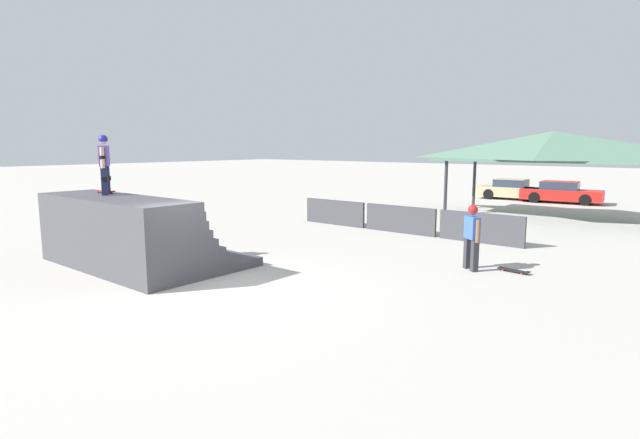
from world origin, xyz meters
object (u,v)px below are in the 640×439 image
Objects in this scene: parked_car_red at (561,193)px; parked_car_tan at (512,190)px; skater_on_deck at (104,161)px; skateboard_on_ground at (515,270)px; bystander_walking at (472,232)px; skateboard_on_deck at (105,191)px.

parked_car_tan is at bearing 170.22° from parked_car_red.
skater_on_deck is 0.40× the size of parked_car_tan.
skateboard_on_ground is at bearing -75.34° from parked_car_tan.
parked_car_red is (-3.44, 18.30, 0.54)m from skateboard_on_ground.
parked_car_red is (2.89, -0.16, 0.00)m from parked_car_tan.
skater_on_deck is at bearing -101.26° from parked_car_tan.
parked_car_red is at bearing -45.30° from bystander_walking.
skateboard_on_ground is 0.19× the size of parked_car_red.
skater_on_deck is 10.35m from bystander_walking.
skateboard_on_deck is 11.73m from skateboard_on_ground.
skater_on_deck reaches higher than bystander_walking.
bystander_walking is at bearing -148.66° from skateboard_on_ground.
skater_on_deck is 0.94× the size of bystander_walking.
parked_car_red is (-2.41, 18.76, -0.45)m from bystander_walking.
bystander_walking is 18.92m from parked_car_red.
skater_on_deck is at bearing -138.84° from skateboard_on_ground.
bystander_walking is 2.06× the size of skateboard_on_ground.
bystander_walking is (8.33, 5.84, -1.89)m from skater_on_deck.
skater_on_deck is 1.93× the size of skateboard_on_ground.
skater_on_deck reaches higher than skateboard_on_ground.
parked_car_tan is at bearing -36.98° from bystander_walking.
parked_car_red is (6.38, 24.39, -1.43)m from skateboard_on_deck.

